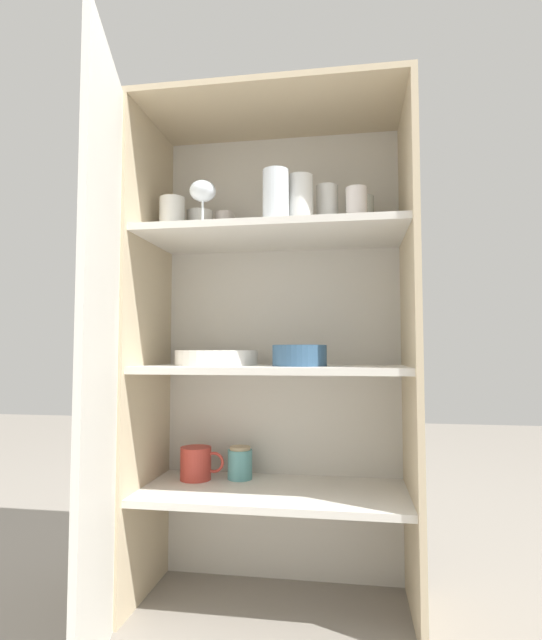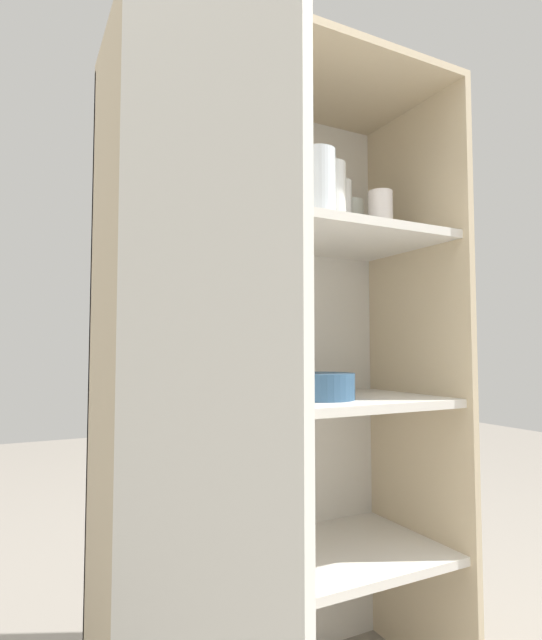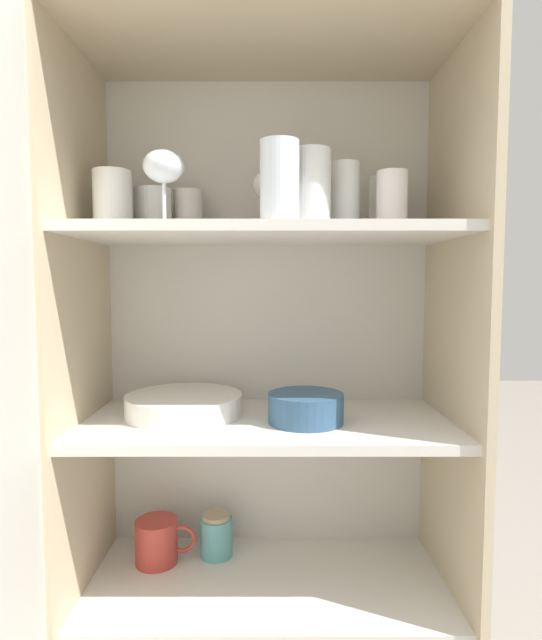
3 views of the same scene
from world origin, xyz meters
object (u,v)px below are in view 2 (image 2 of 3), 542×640
object	(u,v)px
mixing_bowl_large	(321,385)
plate_stack_white	(204,392)
storage_jar	(219,533)
coffee_mug_primary	(166,547)

from	to	relation	value
mixing_bowl_large	plate_stack_white	bearing A→B (deg)	167.31
mixing_bowl_large	storage_jar	size ratio (longest dim) A/B	1.55
plate_stack_white	mixing_bowl_large	bearing A→B (deg)	-12.69
plate_stack_white	mixing_bowl_large	world-z (taller)	mixing_bowl_large
coffee_mug_primary	storage_jar	xyz separation A→B (m)	(0.13, 0.03, -0.00)
mixing_bowl_large	coffee_mug_primary	distance (m)	0.48
coffee_mug_primary	plate_stack_white	bearing A→B (deg)	-25.71
mixing_bowl_large	storage_jar	distance (m)	0.41
plate_stack_white	mixing_bowl_large	xyz separation A→B (m)	(0.26, -0.06, 0.01)
plate_stack_white	storage_jar	world-z (taller)	plate_stack_white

